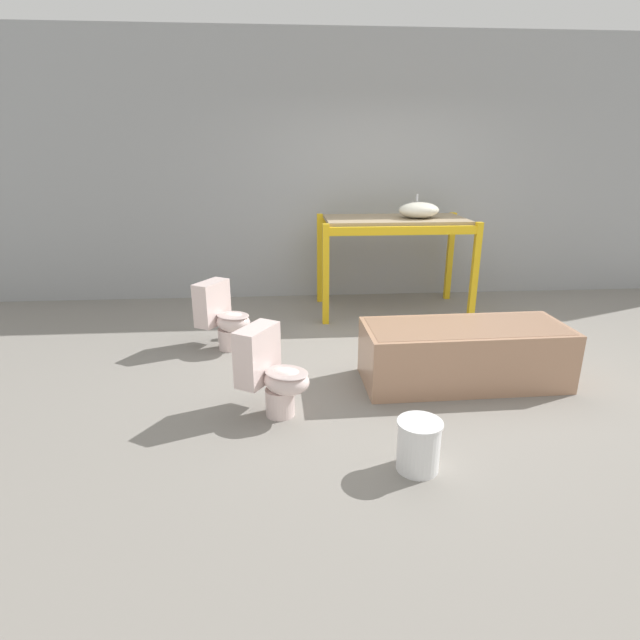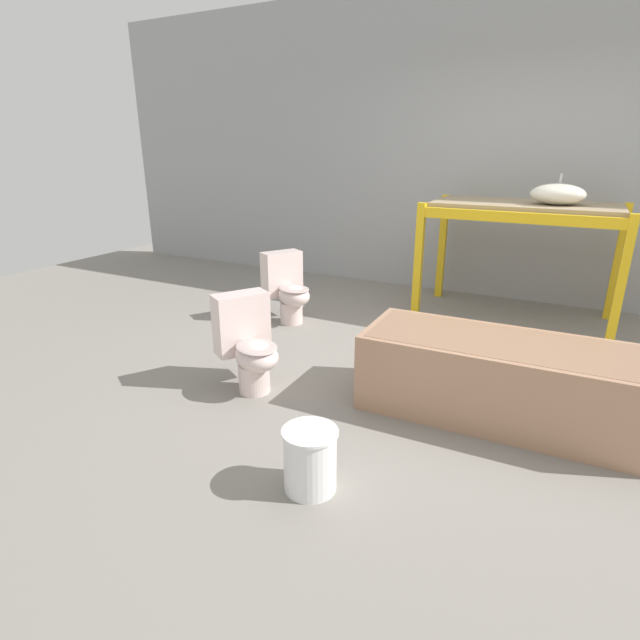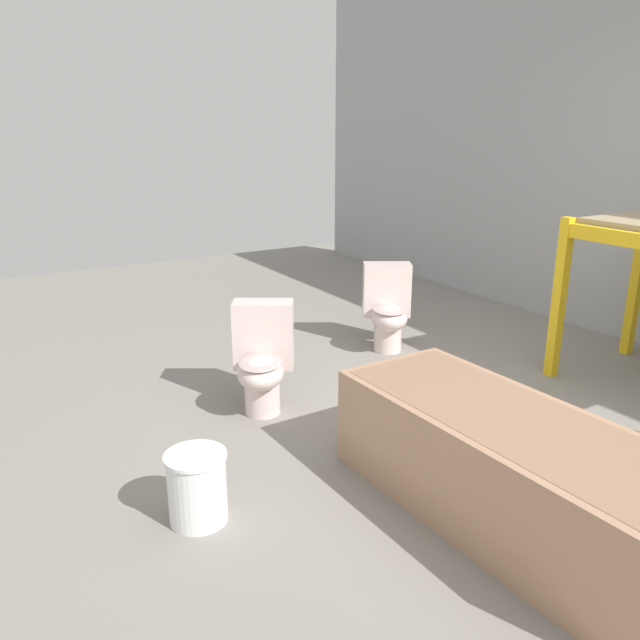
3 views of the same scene
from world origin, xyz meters
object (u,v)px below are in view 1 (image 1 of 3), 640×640
(toilet_far, at_px, (222,315))
(bucket_white, at_px, (419,444))
(bathtub_main, at_px, (464,350))
(toilet_near, at_px, (272,371))
(sink_basin, at_px, (419,210))

(toilet_far, distance_m, bucket_white, 2.52)
(bathtub_main, height_order, toilet_far, toilet_far)
(toilet_far, bearing_deg, bathtub_main, -82.90)
(bathtub_main, bearing_deg, toilet_near, -166.85)
(bathtub_main, xyz_separation_m, bucket_white, (-0.69, -1.17, -0.11))
(bathtub_main, distance_m, toilet_far, 2.27)
(sink_basin, height_order, bathtub_main, sink_basin)
(bucket_white, bearing_deg, toilet_far, 123.58)
(sink_basin, bearing_deg, toilet_far, -154.59)
(sink_basin, xyz_separation_m, bathtub_main, (-0.08, -1.95, -0.92))
(toilet_near, xyz_separation_m, toilet_far, (-0.50, 1.33, 0.00))
(bathtub_main, xyz_separation_m, toilet_near, (-1.58, -0.41, 0.05))
(sink_basin, relative_size, bucket_white, 1.41)
(sink_basin, bearing_deg, toilet_near, -125.16)
(bathtub_main, bearing_deg, sink_basin, 86.43)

